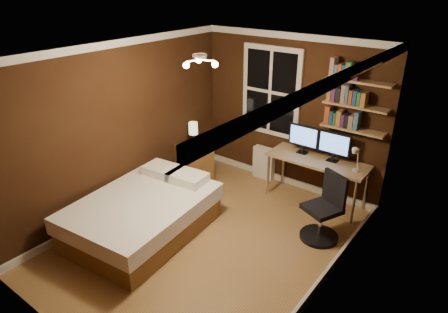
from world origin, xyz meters
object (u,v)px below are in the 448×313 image
Objects in this scene: bed at (144,214)px; office_chair at (324,215)px; nightstand at (194,163)px; monitor_left at (303,139)px; desk at (317,163)px; bedside_lamp at (193,135)px; desk_lamp at (356,159)px; radiator at (264,163)px; monitor_right at (334,147)px.

office_chair is at bearing 28.67° from bed.
monitor_left is (1.68, 0.67, 0.64)m from nightstand.
desk is 1.01m from office_chair.
desk_lamp is at bearing 10.70° from bedside_lamp.
desk_lamp is (0.60, -0.11, 0.28)m from desk.
monitor_left is (-0.30, 0.08, 0.29)m from desk.
monitor_left is at bearing 168.45° from desk_lamp.
monitor_left is 1.35m from office_chair.
monitor_left is at bearing 156.16° from office_chair.
desk_lamp is 0.93m from office_chair.
nightstand is 1.09× the size of radiator.
desk is 0.67m from desk_lamp.
office_chair is at bearing -47.92° from monitor_left.
desk is (1.51, 2.19, 0.38)m from bed.
bed is 2.21× the size of office_chair.
monitor_left reaches higher than nightstand.
desk is at bearing 16.73° from bedside_lamp.
bed is at bearing -121.70° from office_chair.
radiator is at bearing 169.51° from desk_lamp.
radiator is at bearing 41.03° from bedside_lamp.
office_chair reaches higher than nightstand.
office_chair reaches higher than desk.
bed reaches higher than nightstand.
radiator is at bearing 73.86° from bed.
nightstand is 1.27× the size of monitor_left.
monitor_right reaches higher than radiator.
desk_lamp reaches higher than radiator.
monitor_left and monitor_right have the same top height.
desk_lamp is (2.58, 0.49, 0.11)m from bedside_lamp.
desk_lamp reaches higher than office_chair.
monitor_left is at bearing 165.68° from desk.
radiator is (0.91, 0.80, -0.56)m from bedside_lamp.
desk reaches higher than nightstand.
desk reaches higher than bed.
nightstand is 2.37m from monitor_right.
radiator is at bearing 170.77° from monitor_left.
nightstand is 0.41× the size of desk.
bedside_lamp reaches higher than radiator.
bedside_lamp is 0.28× the size of desk.
bed is 1.36× the size of desk.
office_chair is (2.48, -0.22, -0.49)m from bedside_lamp.
nightstand is at bearing -163.27° from desk.
bed is 3.64× the size of radiator.
bed is 2.44m from office_chair.
bedside_lamp reaches higher than bed.
desk is at bearing -14.32° from monitor_left.
nightstand is (-0.47, 1.60, 0.03)m from bed.
bed is 2.43m from radiator.
office_chair is (-0.09, -0.71, -0.60)m from desk_lamp.
desk_lamp is at bearing -24.56° from monitor_right.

